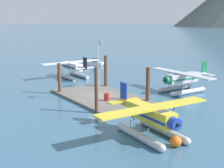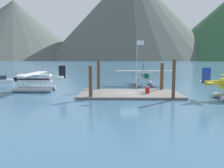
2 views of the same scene
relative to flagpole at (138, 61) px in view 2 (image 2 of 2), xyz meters
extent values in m
plane|color=#38607F|center=(-0.95, 0.81, -4.62)|extent=(1200.00, 1200.00, 0.00)
cube|color=#66605B|center=(-0.95, 0.81, -4.47)|extent=(13.42, 7.49, 0.30)
cylinder|color=brown|center=(-5.86, -2.39, -2.60)|extent=(0.45, 0.45, 4.05)
cylinder|color=brown|center=(4.00, -2.81, -2.21)|extent=(0.40, 0.40, 4.82)
cylinder|color=brown|center=(-5.41, 4.47, -2.31)|extent=(0.50, 0.50, 4.63)
cylinder|color=brown|center=(4.03, 4.09, -2.52)|extent=(0.50, 0.50, 4.21)
cylinder|color=silver|center=(-0.11, 0.00, -0.84)|extent=(0.08, 0.08, 6.97)
cube|color=white|center=(0.34, 0.00, 2.30)|extent=(0.90, 0.03, 0.56)
sphere|color=gold|center=(-0.11, 0.00, 2.70)|extent=(0.10, 0.10, 0.10)
cylinder|color=#AD1E19|center=(1.36, 0.17, -3.88)|extent=(0.58, 0.58, 0.88)
torus|color=#AD1E19|center=(1.36, 0.17, -3.88)|extent=(0.62, 0.62, 0.04)
cone|color=#4C5651|center=(28.17, 456.44, 89.70)|extent=(351.67, 351.67, 188.66)
cone|color=#4C5651|center=(-216.23, 446.32, 57.32)|extent=(299.95, 299.95, 123.89)
cylinder|color=#B7BABF|center=(-14.99, 2.88, -4.30)|extent=(5.61, 0.77, 0.64)
sphere|color=#B7BABF|center=(-17.79, 2.81, -4.30)|extent=(0.64, 0.64, 0.64)
cylinder|color=#B7BABF|center=(-15.05, 5.38, -4.30)|extent=(5.61, 0.77, 0.64)
sphere|color=#B7BABF|center=(-17.85, 5.31, -4.30)|extent=(0.64, 0.64, 0.64)
cylinder|color=#B7BABF|center=(-16.19, 2.85, -3.63)|extent=(0.10, 0.10, 0.70)
cylinder|color=#B7BABF|center=(-13.79, 2.91, -3.63)|extent=(0.10, 0.10, 0.70)
cylinder|color=#B7BABF|center=(-16.25, 5.35, -3.63)|extent=(0.10, 0.10, 0.70)
cylinder|color=#B7BABF|center=(-13.85, 5.41, -3.63)|extent=(0.10, 0.10, 0.70)
cube|color=white|center=(-15.02, 4.13, -2.68)|extent=(4.83, 1.36, 1.20)
cube|color=black|center=(-15.02, 4.13, -2.78)|extent=(4.73, 1.37, 0.24)
cube|color=#283347|center=(-16.10, 4.10, -2.35)|extent=(1.13, 1.08, 0.56)
cube|color=white|center=(-15.32, 4.12, -2.01)|extent=(1.65, 10.43, 0.14)
cylinder|color=black|center=(-15.27, 1.92, -2.35)|extent=(0.09, 0.62, 0.84)
cylinder|color=black|center=(-15.37, 6.32, -2.35)|extent=(0.09, 0.62, 0.84)
cylinder|color=black|center=(-17.72, 4.06, -2.68)|extent=(0.62, 0.97, 0.96)
cone|color=black|center=(-18.17, 4.05, -2.68)|extent=(0.36, 0.37, 0.36)
cube|color=white|center=(-11.77, 4.21, -2.58)|extent=(2.21, 0.49, 0.56)
cube|color=black|center=(-10.87, 4.23, -1.73)|extent=(1.00, 0.14, 1.90)
cube|color=white|center=(-10.97, 4.23, -2.48)|extent=(0.88, 3.22, 0.10)
cylinder|color=#B7BABF|center=(3.72, 11.42, -4.30)|extent=(0.84, 5.62, 0.64)
sphere|color=#B7BABF|center=(3.62, 8.62, -4.30)|extent=(0.64, 0.64, 0.64)
cylinder|color=#B7BABF|center=(1.22, 11.51, -4.30)|extent=(0.84, 5.62, 0.64)
sphere|color=#B7BABF|center=(1.12, 8.71, -4.30)|extent=(0.64, 0.64, 0.64)
cylinder|color=#B7BABF|center=(3.68, 10.22, -3.63)|extent=(0.10, 0.10, 0.70)
cylinder|color=#B7BABF|center=(3.76, 12.62, -3.63)|extent=(0.10, 0.10, 0.70)
cylinder|color=#B7BABF|center=(1.18, 10.31, -3.63)|extent=(0.10, 0.10, 0.70)
cylinder|color=#B7BABF|center=(1.26, 12.71, -3.63)|extent=(0.10, 0.10, 0.70)
cube|color=silver|center=(2.47, 11.47, -2.68)|extent=(1.41, 4.84, 1.20)
cube|color=#196B47|center=(2.47, 11.47, -2.78)|extent=(1.43, 4.75, 0.24)
cube|color=#283347|center=(2.43, 10.39, -2.35)|extent=(1.09, 1.14, 0.56)
cube|color=silver|center=(2.46, 11.17, -2.01)|extent=(10.44, 1.78, 0.14)
cylinder|color=#196B47|center=(4.66, 11.09, -2.35)|extent=(0.62, 0.10, 0.84)
cylinder|color=#196B47|center=(0.26, 11.25, -2.35)|extent=(0.62, 0.10, 0.84)
cylinder|color=#196B47|center=(2.37, 8.77, -2.68)|extent=(0.98, 0.63, 0.96)
cone|color=black|center=(2.36, 8.32, -2.68)|extent=(0.37, 0.36, 0.36)
cube|color=silver|center=(2.59, 14.71, -2.58)|extent=(0.52, 2.21, 0.56)
cube|color=#196B47|center=(2.62, 15.61, -1.73)|extent=(0.16, 1.00, 1.90)
cube|color=silver|center=(2.62, 15.51, -2.48)|extent=(3.23, 0.92, 0.10)
cube|color=yellow|center=(8.89, -2.35, -2.58)|extent=(2.22, 0.56, 0.56)
cube|color=#1E389E|center=(7.99, -2.30, -1.73)|extent=(1.00, 0.17, 1.90)
cube|color=yellow|center=(8.09, -2.30, -2.48)|extent=(0.97, 3.24, 0.10)
cube|color=silver|center=(-25.63, 14.72, -4.27)|extent=(4.37, 3.45, 0.70)
sphere|color=silver|center=(-23.83, 15.81, -4.27)|extent=(0.70, 0.70, 0.70)
cube|color=#283347|center=(-25.37, 14.88, -3.52)|extent=(1.60, 1.56, 0.80)
camera|label=1|loc=(29.82, -18.50, 4.81)|focal=48.67mm
camera|label=2|loc=(-2.83, -28.99, 0.40)|focal=35.71mm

